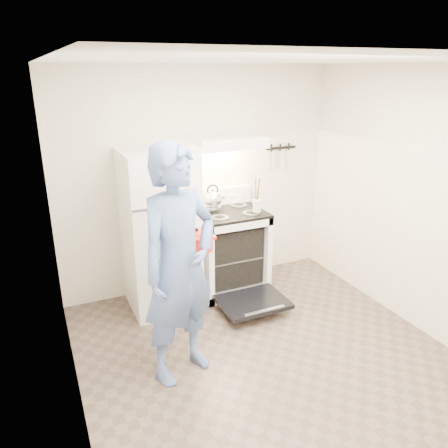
{
  "coord_description": "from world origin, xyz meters",
  "views": [
    {
      "loc": [
        -1.71,
        -2.69,
        2.46
      ],
      "look_at": [
        -0.05,
        1.0,
        1.0
      ],
      "focal_mm": 35.0,
      "sensor_mm": 36.0,
      "label": 1
    }
  ],
  "objects_px": {
    "stove_body": "(229,252)",
    "person": "(179,266)",
    "dutch_oven": "(197,242)",
    "refrigerator": "(160,231)",
    "tea_kettle": "(213,198)"
  },
  "relations": [
    {
      "from": "stove_body",
      "to": "person",
      "type": "relative_size",
      "value": 0.47
    },
    {
      "from": "person",
      "to": "dutch_oven",
      "type": "relative_size",
      "value": 5.5
    },
    {
      "from": "refrigerator",
      "to": "stove_body",
      "type": "relative_size",
      "value": 1.85
    },
    {
      "from": "tea_kettle",
      "to": "stove_body",
      "type": "bearing_deg",
      "value": -29.38
    },
    {
      "from": "dutch_oven",
      "to": "refrigerator",
      "type": "bearing_deg",
      "value": 96.86
    },
    {
      "from": "person",
      "to": "dutch_oven",
      "type": "distance_m",
      "value": 0.43
    },
    {
      "from": "tea_kettle",
      "to": "dutch_oven",
      "type": "xyz_separation_m",
      "value": [
        -0.55,
        -0.94,
        -0.08
      ]
    },
    {
      "from": "refrigerator",
      "to": "stove_body",
      "type": "distance_m",
      "value": 0.9
    },
    {
      "from": "stove_body",
      "to": "person",
      "type": "bearing_deg",
      "value": -129.79
    },
    {
      "from": "dutch_oven",
      "to": "tea_kettle",
      "type": "bearing_deg",
      "value": 59.74
    },
    {
      "from": "refrigerator",
      "to": "dutch_oven",
      "type": "distance_m",
      "value": 0.85
    },
    {
      "from": "stove_body",
      "to": "refrigerator",
      "type": "bearing_deg",
      "value": -178.23
    },
    {
      "from": "refrigerator",
      "to": "dutch_oven",
      "type": "height_order",
      "value": "refrigerator"
    },
    {
      "from": "refrigerator",
      "to": "tea_kettle",
      "type": "xyz_separation_m",
      "value": [
        0.65,
        0.12,
        0.25
      ]
    },
    {
      "from": "stove_body",
      "to": "tea_kettle",
      "type": "distance_m",
      "value": 0.67
    }
  ]
}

